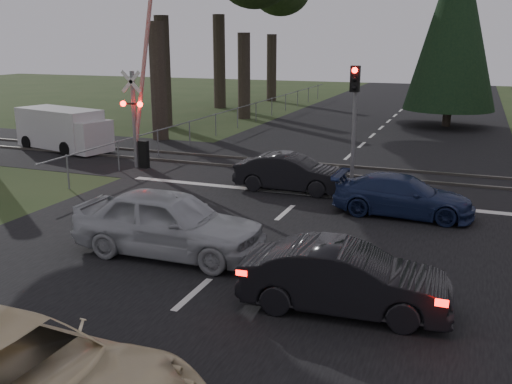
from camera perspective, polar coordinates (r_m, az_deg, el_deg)
The scene contains 15 objects.
ground at distance 11.74m, azimuth -6.35°, elevation -10.14°, with size 120.00×120.00×0.00m, color #2C3E1C.
road at distance 20.64m, azimuth 6.37°, elevation 0.99°, with size 14.00×100.00×0.01m, color black.
rail_corridor at distance 22.53m, azimuth 7.67°, elevation 2.14°, with size 120.00×8.00×0.01m, color black.
stop_line at distance 18.95m, azimuth 4.99°, elevation -0.22°, with size 13.00×0.35×0.00m, color silver.
rail_near at distance 21.76m, azimuth 7.18°, elevation 1.81°, with size 120.00×0.12×0.10m, color #59544C.
rail_far at distance 23.28m, azimuth 8.13°, elevation 2.65°, with size 120.00×0.12×0.10m, color #59544C.
crossing_signal at distance 22.95m, azimuth -11.62°, elevation 7.40°, with size 1.62×0.38×6.96m.
traffic_signal_center at distance 20.58m, azimuth 9.81°, elevation 8.75°, with size 0.32×0.48×4.10m.
conifer_tree at distance 35.45m, azimuth 19.29°, elevation 15.85°, with size 5.20×5.20×11.00m.
fence_left at distance 34.72m, azimuth -0.89°, elevation 6.77°, with size 0.10×36.00×1.20m, color slate, non-canonical shape.
dark_hatchback at distance 10.90m, azimuth 8.87°, elevation -8.57°, with size 1.36×3.90×1.29m, color black.
silver_car at distance 13.62m, azimuth -8.69°, elevation -3.06°, with size 1.85×4.61×1.57m, color #A8ACB1.
blue_sedan at distance 17.07m, azimuth 14.48°, elevation -0.38°, with size 1.63×4.02×1.17m, color #19264D.
dark_car_far at distance 19.25m, azimuth 3.51°, elevation 1.91°, with size 1.31×3.76×1.24m, color black.
white_van at distance 27.80m, azimuth -18.53°, elevation 5.94°, with size 5.13×2.85×1.90m.
Camera 1 is at (4.96, -9.41, 4.97)m, focal length 40.00 mm.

